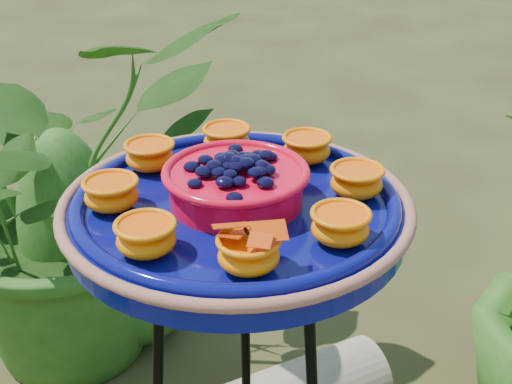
% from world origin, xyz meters
% --- Properties ---
extents(feeder_dish, '(0.55, 0.55, 0.11)m').
position_xyz_m(feeder_dish, '(0.09, -0.11, 0.96)').
color(feeder_dish, '#080B5E').
rests_on(feeder_dish, tripod_stand).
extents(shrub_back_left, '(1.13, 1.17, 1.01)m').
position_xyz_m(shrub_back_left, '(-0.64, 0.62, 0.50)').
color(shrub_back_left, '#254F15').
rests_on(shrub_back_left, ground).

